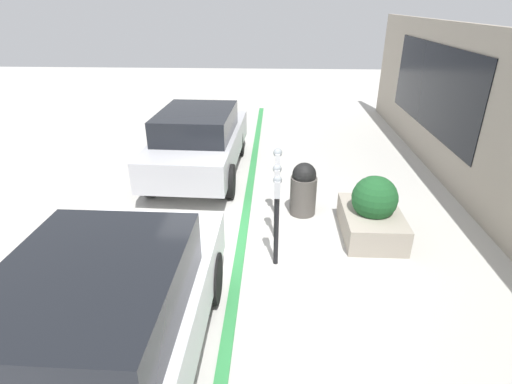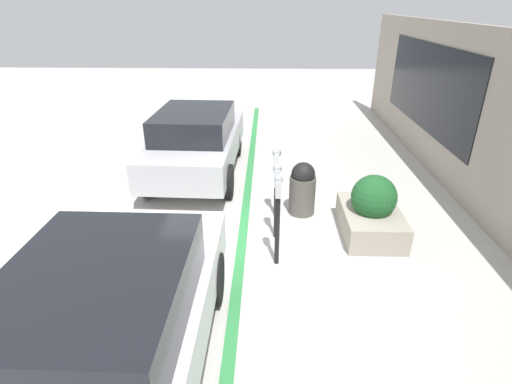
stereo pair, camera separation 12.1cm
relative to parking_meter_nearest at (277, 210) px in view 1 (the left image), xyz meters
The scene contains 9 objects.
ground_plane 1.35m from the parking_meter_nearest, 33.56° to the left, with size 40.00×40.00×0.00m, color beige.
curb_strip 1.37m from the parking_meter_nearest, 37.44° to the left, with size 19.00×0.16×0.04m.
parking_meter_nearest is the anchor object (origin of this frame).
parking_meter_second 0.80m from the parking_meter_nearest, ahead, with size 0.18×0.15×1.41m.
parking_meter_middle 1.63m from the parking_meter_nearest, ahead, with size 0.20×0.17×1.40m.
planter_box 2.04m from the parking_meter_nearest, 60.56° to the right, with size 1.50×1.01×1.14m.
parked_car_front 2.91m from the parking_meter_nearest, 141.95° to the left, with size 4.29×2.01×1.61m.
parked_car_middle 4.14m from the parking_meter_nearest, 26.87° to the left, with size 4.36×1.99×1.60m.
trash_bin 1.87m from the parking_meter_nearest, 16.94° to the right, with size 0.52×0.52×1.07m.
Camera 1 is at (-6.16, -0.46, 3.86)m, focal length 28.00 mm.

